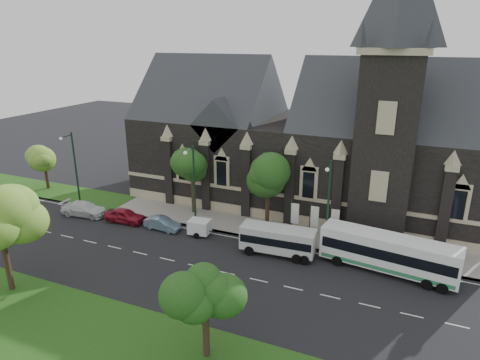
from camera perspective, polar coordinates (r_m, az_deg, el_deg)
The scene contains 21 objects.
ground at distance 38.49m, azimuth -6.01°, elevation -11.51°, with size 160.00×160.00×0.00m, color black.
sidewalk at distance 46.02m, azimuth -0.29°, elevation -6.00°, with size 80.00×5.00×0.15m, color gray.
museum at distance 50.27m, azimuth 9.33°, elevation 5.65°, with size 40.00×17.70×29.90m.
tree_park_near at distance 37.07m, azimuth -29.51°, elevation -4.20°, with size 4.42×4.42×8.56m.
tree_park_east at distance 26.58m, azimuth -4.27°, elevation -14.89°, with size 3.40×3.40×6.28m.
tree_walk_right at distance 43.91m, azimuth 4.18°, elevation 0.76°, with size 4.08×4.08×7.80m.
tree_walk_left at distance 47.46m, azimuth -6.16°, elevation 1.97°, with size 3.91×3.91×7.64m.
tree_walk_far at distance 60.94m, azimuth -24.84°, elevation 3.00°, with size 3.40×3.40×6.28m.
street_lamp_near at distance 39.23m, azimuth 11.83°, elevation -2.93°, with size 0.36×1.88×9.00m.
street_lamp_mid at distance 43.81m, azimuth -6.36°, elevation -0.32°, with size 0.36×1.88×9.00m.
street_lamp_far at distance 53.23m, azimuth -21.59°, elevation 1.90°, with size 0.36×1.88×9.00m.
banner_flag_left at distance 42.75m, azimuth 7.23°, elevation -4.78°, with size 0.90×0.10×4.00m.
banner_flag_center at distance 42.31m, azimuth 9.84°, elevation -5.17°, with size 0.90×0.10×4.00m.
banner_flag_right at distance 41.97m, azimuth 12.50°, elevation -5.55°, with size 0.90×0.10×4.00m.
tour_coach at distance 38.76m, azimuth 19.45°, elevation -9.27°, with size 11.66×3.92×3.34m.
shuttle_bus at distance 39.65m, azimuth 5.17°, elevation -7.98°, with size 7.05×2.82×2.67m.
box_trailer at distance 43.59m, azimuth -5.51°, elevation -6.31°, with size 3.15×1.86×1.65m.
sedan at distance 45.48m, azimuth -10.47°, elevation -5.82°, with size 1.41×4.05×1.33m, color #6E8C9F.
car_far_red at distance 48.07m, azimuth -15.34°, elevation -4.67°, with size 1.85×4.60×1.57m, color maroon.
car_far_white at distance 51.31m, azimuth -20.38°, elevation -3.70°, with size 2.19×5.38×1.56m, color silver.
car_far_black at distance 60.56m, azimuth -28.42°, elevation -1.47°, with size 2.52×5.46×1.52m, color black.
Camera 1 is at (16.58, -28.89, 19.30)m, focal length 31.48 mm.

